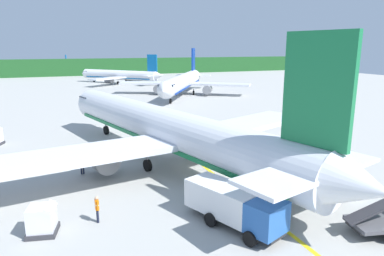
{
  "coord_description": "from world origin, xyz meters",
  "views": [
    {
      "loc": [
        -3.57,
        -9.03,
        11.0
      ],
      "look_at": [
        7.85,
        20.05,
        3.75
      ],
      "focal_mm": 32.68,
      "sensor_mm": 36.0,
      "label": 1
    }
  ],
  "objects_px": {
    "service_truck_baggage": "(234,204)",
    "crew_loader_left": "(97,207)",
    "airliner_far_taxiway": "(120,75)",
    "crew_marshaller": "(82,163)",
    "service_truck_fuel": "(299,175)",
    "airliner_distant": "(70,67)",
    "airliner_foreground": "(166,129)",
    "cargo_container_near": "(42,220)",
    "airliner_mid_apron": "(183,82)"
  },
  "relations": [
    {
      "from": "airliner_far_taxiway",
      "to": "crew_loader_left",
      "type": "xyz_separation_m",
      "value": [
        -17.17,
        -87.97,
        -1.49
      ]
    },
    {
      "from": "airliner_mid_apron",
      "to": "cargo_container_near",
      "type": "distance_m",
      "value": 62.94
    },
    {
      "from": "service_truck_baggage",
      "to": "crew_loader_left",
      "type": "height_order",
      "value": "service_truck_baggage"
    },
    {
      "from": "airliner_foreground",
      "to": "airliner_far_taxiway",
      "type": "height_order",
      "value": "airliner_foreground"
    },
    {
      "from": "airliner_foreground",
      "to": "service_truck_fuel",
      "type": "distance_m",
      "value": 13.1
    },
    {
      "from": "airliner_foreground",
      "to": "cargo_container_near",
      "type": "bearing_deg",
      "value": -137.57
    },
    {
      "from": "airliner_mid_apron",
      "to": "service_truck_baggage",
      "type": "xyz_separation_m",
      "value": [
        -18.14,
        -59.01,
        -1.63
      ]
    },
    {
      "from": "airliner_distant",
      "to": "airliner_mid_apron",
      "type": "bearing_deg",
      "value": -77.56
    },
    {
      "from": "airliner_far_taxiway",
      "to": "service_truck_fuel",
      "type": "height_order",
      "value": "airliner_far_taxiway"
    },
    {
      "from": "service_truck_fuel",
      "to": "cargo_container_near",
      "type": "xyz_separation_m",
      "value": [
        -17.97,
        0.94,
        -0.74
      ]
    },
    {
      "from": "airliner_foreground",
      "to": "crew_marshaller",
      "type": "relative_size",
      "value": 23.99
    },
    {
      "from": "airliner_mid_apron",
      "to": "cargo_container_near",
      "type": "relative_size",
      "value": 16.82
    },
    {
      "from": "airliner_mid_apron",
      "to": "service_truck_baggage",
      "type": "distance_m",
      "value": 61.76
    },
    {
      "from": "cargo_container_near",
      "to": "airliner_distant",
      "type": "bearing_deg",
      "value": 86.72
    },
    {
      "from": "airliner_foreground",
      "to": "service_truck_baggage",
      "type": "height_order",
      "value": "airliner_foreground"
    },
    {
      "from": "airliner_far_taxiway",
      "to": "crew_marshaller",
      "type": "bearing_deg",
      "value": -102.49
    },
    {
      "from": "airliner_far_taxiway",
      "to": "service_truck_baggage",
      "type": "xyz_separation_m",
      "value": [
        -9.27,
        -91.55,
        -1.11
      ]
    },
    {
      "from": "airliner_far_taxiway",
      "to": "cargo_container_near",
      "type": "distance_m",
      "value": 90.55
    },
    {
      "from": "airliner_mid_apron",
      "to": "airliner_far_taxiway",
      "type": "bearing_deg",
      "value": 105.25
    },
    {
      "from": "airliner_foreground",
      "to": "crew_marshaller",
      "type": "distance_m",
      "value": 8.18
    },
    {
      "from": "service_truck_fuel",
      "to": "service_truck_baggage",
      "type": "bearing_deg",
      "value": -160.58
    },
    {
      "from": "airliner_far_taxiway",
      "to": "service_truck_baggage",
      "type": "bearing_deg",
      "value": -95.78
    },
    {
      "from": "airliner_foreground",
      "to": "crew_loader_left",
      "type": "bearing_deg",
      "value": -128.19
    },
    {
      "from": "airliner_mid_apron",
      "to": "crew_loader_left",
      "type": "height_order",
      "value": "airliner_mid_apron"
    },
    {
      "from": "airliner_mid_apron",
      "to": "crew_marshaller",
      "type": "bearing_deg",
      "value": -119.75
    },
    {
      "from": "airliner_mid_apron",
      "to": "airliner_distant",
      "type": "height_order",
      "value": "airliner_mid_apron"
    },
    {
      "from": "service_truck_fuel",
      "to": "crew_loader_left",
      "type": "bearing_deg",
      "value": 175.43
    },
    {
      "from": "airliner_foreground",
      "to": "cargo_container_near",
      "type": "relative_size",
      "value": 20.43
    },
    {
      "from": "airliner_foreground",
      "to": "airliner_distant",
      "type": "relative_size",
      "value": 1.57
    },
    {
      "from": "service_truck_baggage",
      "to": "crew_loader_left",
      "type": "bearing_deg",
      "value": 155.6
    },
    {
      "from": "cargo_container_near",
      "to": "crew_loader_left",
      "type": "height_order",
      "value": "cargo_container_near"
    },
    {
      "from": "airliner_distant",
      "to": "service_truck_fuel",
      "type": "relative_size",
      "value": 3.91
    },
    {
      "from": "airliner_far_taxiway",
      "to": "airliner_distant",
      "type": "bearing_deg",
      "value": 100.92
    },
    {
      "from": "airliner_distant",
      "to": "airliner_far_taxiway",
      "type": "bearing_deg",
      "value": -79.08
    },
    {
      "from": "crew_marshaller",
      "to": "crew_loader_left",
      "type": "bearing_deg",
      "value": -88.78
    },
    {
      "from": "airliner_distant",
      "to": "crew_marshaller",
      "type": "bearing_deg",
      "value": -92.27
    },
    {
      "from": "service_truck_fuel",
      "to": "crew_loader_left",
      "type": "relative_size",
      "value": 3.75
    },
    {
      "from": "airliner_mid_apron",
      "to": "crew_loader_left",
      "type": "relative_size",
      "value": 18.91
    },
    {
      "from": "airliner_mid_apron",
      "to": "airliner_foreground",
      "type": "bearing_deg",
      "value": -111.94
    },
    {
      "from": "airliner_mid_apron",
      "to": "airliner_distant",
      "type": "distance_m",
      "value": 96.14
    },
    {
      "from": "cargo_container_near",
      "to": "crew_loader_left",
      "type": "xyz_separation_m",
      "value": [
        3.24,
        0.24,
        0.17
      ]
    },
    {
      "from": "airliner_mid_apron",
      "to": "airliner_far_taxiway",
      "type": "relative_size",
      "value": 1.34
    },
    {
      "from": "airliner_foreground",
      "to": "airliner_distant",
      "type": "height_order",
      "value": "airliner_foreground"
    },
    {
      "from": "cargo_container_near",
      "to": "airliner_far_taxiway",
      "type": "bearing_deg",
      "value": 76.97
    },
    {
      "from": "cargo_container_near",
      "to": "crew_loader_left",
      "type": "relative_size",
      "value": 1.12
    },
    {
      "from": "airliner_far_taxiway",
      "to": "crew_marshaller",
      "type": "xyz_separation_m",
      "value": [
        -17.37,
        -78.46,
        -1.54
      ]
    },
    {
      "from": "airliner_foreground",
      "to": "airliner_mid_apron",
      "type": "xyz_separation_m",
      "value": [
        18.42,
        45.74,
        -0.33
      ]
    },
    {
      "from": "airliner_foreground",
      "to": "cargo_container_near",
      "type": "xyz_separation_m",
      "value": [
        -10.86,
        -9.93,
        -2.5
      ]
    },
    {
      "from": "crew_marshaller",
      "to": "airliner_far_taxiway",
      "type": "bearing_deg",
      "value": 77.51
    },
    {
      "from": "service_truck_fuel",
      "to": "crew_marshaller",
      "type": "height_order",
      "value": "service_truck_fuel"
    }
  ]
}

